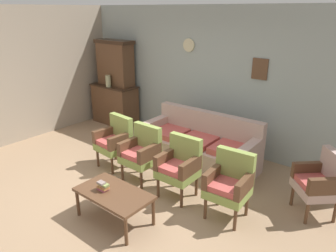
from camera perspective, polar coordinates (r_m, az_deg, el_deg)
The scene contains 13 objects.
ground_plane at distance 4.84m, azimuth -9.16°, elevation -12.75°, with size 7.68×7.68×0.00m, color #997A5B.
wall_back_with_decor at distance 6.24m, azimuth 8.45°, elevation 8.37°, with size 6.40×0.09×2.70m.
side_cabinet at distance 7.74m, azimuth -9.49°, elevation 3.87°, with size 1.16×0.55×0.93m.
cabinet_upper_hutch at distance 7.58m, azimuth -9.47°, elevation 11.16°, with size 0.99×0.38×1.03m.
vase_on_cabinet at distance 7.47m, azimuth -10.69°, elevation 7.93°, with size 0.12×0.12×0.27m, color tan.
floral_couch at distance 5.67m, azimuth 5.81°, elevation -3.69°, with size 2.09×0.85×0.90m.
armchair_by_doorway at distance 5.56m, azimuth -9.51°, elevation -2.43°, with size 0.56×0.54×0.90m.
armchair_near_couch_end at distance 5.06m, azimuth -4.78°, elevation -4.52°, with size 0.52×0.49×0.90m.
armchair_row_middle at distance 4.63m, azimuth 2.08°, elevation -6.96°, with size 0.53×0.50×0.90m.
armchair_near_cabinet at distance 4.26m, azimuth 10.98°, elevation -9.93°, with size 0.55×0.53×0.90m.
wingback_chair_by_fireplace at distance 4.68m, azimuth 25.70°, elevation -8.86°, with size 0.71×0.71×0.90m.
coffee_table at distance 4.22m, azimuth -9.69°, elevation -12.14°, with size 1.00×0.56×0.42m.
book_stack_on_table at distance 4.24m, azimuth -11.58°, elevation -10.54°, with size 0.16×0.11×0.12m.
Camera 1 is at (3.11, -2.63, 2.62)m, focal length 33.95 mm.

